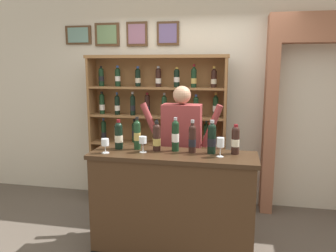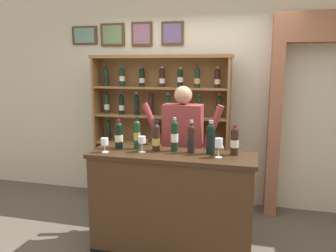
{
  "view_description": "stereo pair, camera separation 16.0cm",
  "coord_description": "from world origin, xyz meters",
  "px_view_note": "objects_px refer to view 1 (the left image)",
  "views": [
    {
      "loc": [
        0.59,
        -3.0,
        1.86
      ],
      "look_at": [
        -0.07,
        0.23,
        1.26
      ],
      "focal_mm": 35.66,
      "sensor_mm": 36.0,
      "label": 1
    },
    {
      "loc": [
        0.75,
        -2.96,
        1.86
      ],
      "look_at": [
        -0.07,
        0.23,
        1.26
      ],
      "focal_mm": 35.66,
      "sensor_mm": 36.0,
      "label": 2
    }
  ],
  "objects_px": {
    "wine_shelf": "(157,128)",
    "tasting_counter": "(173,205)",
    "tasting_bottle_chianti": "(212,138)",
    "wine_glass_spare": "(143,141)",
    "tasting_bottle_super_tuscan": "(235,140)",
    "tasting_bottle_bianco": "(157,137)",
    "wine_glass_right": "(105,143)",
    "wine_glass_left": "(220,143)",
    "shopkeeper": "(182,143)",
    "tasting_bottle_brunello": "(119,135)",
    "tasting_bottle_grappa": "(192,138)",
    "tasting_bottle_prosecco": "(137,134)",
    "tasting_bottle_riserva": "(175,135)"
  },
  "relations": [
    {
      "from": "wine_shelf",
      "to": "tasting_counter",
      "type": "height_order",
      "value": "wine_shelf"
    },
    {
      "from": "tasting_bottle_chianti",
      "to": "wine_glass_spare",
      "type": "distance_m",
      "value": 0.65
    },
    {
      "from": "tasting_bottle_super_tuscan",
      "to": "wine_glass_spare",
      "type": "distance_m",
      "value": 0.87
    },
    {
      "from": "tasting_bottle_bianco",
      "to": "tasting_bottle_chianti",
      "type": "relative_size",
      "value": 0.92
    },
    {
      "from": "wine_glass_spare",
      "to": "wine_glass_right",
      "type": "xyz_separation_m",
      "value": [
        -0.34,
        -0.1,
        -0.02
      ]
    },
    {
      "from": "tasting_bottle_chianti",
      "to": "wine_glass_spare",
      "type": "relative_size",
      "value": 2.06
    },
    {
      "from": "wine_glass_left",
      "to": "shopkeeper",
      "type": "bearing_deg",
      "value": 129.15
    },
    {
      "from": "tasting_bottle_brunello",
      "to": "tasting_bottle_super_tuscan",
      "type": "relative_size",
      "value": 1.04
    },
    {
      "from": "tasting_bottle_grappa",
      "to": "tasting_bottle_super_tuscan",
      "type": "height_order",
      "value": "tasting_bottle_grappa"
    },
    {
      "from": "tasting_counter",
      "to": "tasting_bottle_grappa",
      "type": "xyz_separation_m",
      "value": [
        0.17,
        0.08,
        0.66
      ]
    },
    {
      "from": "tasting_bottle_super_tuscan",
      "to": "tasting_bottle_prosecco",
      "type": "bearing_deg",
      "value": -179.47
    },
    {
      "from": "shopkeeper",
      "to": "tasting_bottle_riserva",
      "type": "bearing_deg",
      "value": -88.98
    },
    {
      "from": "wine_glass_right",
      "to": "tasting_bottle_prosecco",
      "type": "bearing_deg",
      "value": 38.89
    },
    {
      "from": "tasting_bottle_chianti",
      "to": "wine_glass_right",
      "type": "height_order",
      "value": "tasting_bottle_chianti"
    },
    {
      "from": "tasting_counter",
      "to": "tasting_bottle_brunello",
      "type": "distance_m",
      "value": 0.87
    },
    {
      "from": "tasting_bottle_grappa",
      "to": "wine_glass_left",
      "type": "relative_size",
      "value": 1.77
    },
    {
      "from": "tasting_bottle_riserva",
      "to": "tasting_bottle_grappa",
      "type": "relative_size",
      "value": 1.05
    },
    {
      "from": "tasting_bottle_riserva",
      "to": "wine_glass_right",
      "type": "relative_size",
      "value": 2.38
    },
    {
      "from": "tasting_counter",
      "to": "tasting_bottle_chianti",
      "type": "xyz_separation_m",
      "value": [
        0.36,
        0.08,
        0.67
      ]
    },
    {
      "from": "tasting_bottle_brunello",
      "to": "tasting_bottle_super_tuscan",
      "type": "bearing_deg",
      "value": 1.31
    },
    {
      "from": "shopkeeper",
      "to": "tasting_bottle_riserva",
      "type": "distance_m",
      "value": 0.46
    },
    {
      "from": "tasting_counter",
      "to": "tasting_bottle_riserva",
      "type": "xyz_separation_m",
      "value": [
        0.01,
        0.1,
        0.68
      ]
    },
    {
      "from": "wine_glass_right",
      "to": "tasting_bottle_super_tuscan",
      "type": "bearing_deg",
      "value": 10.08
    },
    {
      "from": "tasting_bottle_bianco",
      "to": "tasting_bottle_riserva",
      "type": "relative_size",
      "value": 0.89
    },
    {
      "from": "tasting_bottle_riserva",
      "to": "wine_glass_left",
      "type": "relative_size",
      "value": 1.86
    },
    {
      "from": "wine_shelf",
      "to": "tasting_bottle_super_tuscan",
      "type": "height_order",
      "value": "wine_shelf"
    },
    {
      "from": "tasting_bottle_brunello",
      "to": "tasting_bottle_bianco",
      "type": "relative_size",
      "value": 1.0
    },
    {
      "from": "tasting_counter",
      "to": "wine_glass_spare",
      "type": "height_order",
      "value": "wine_glass_spare"
    },
    {
      "from": "wine_shelf",
      "to": "tasting_bottle_riserva",
      "type": "height_order",
      "value": "wine_shelf"
    },
    {
      "from": "tasting_bottle_prosecco",
      "to": "wine_glass_spare",
      "type": "relative_size",
      "value": 2.09
    },
    {
      "from": "wine_glass_spare",
      "to": "tasting_bottle_bianco",
      "type": "bearing_deg",
      "value": 37.19
    },
    {
      "from": "tasting_bottle_bianco",
      "to": "tasting_bottle_grappa",
      "type": "relative_size",
      "value": 0.93
    },
    {
      "from": "tasting_counter",
      "to": "tasting_bottle_riserva",
      "type": "bearing_deg",
      "value": 86.53
    },
    {
      "from": "tasting_bottle_brunello",
      "to": "wine_glass_right",
      "type": "distance_m",
      "value": 0.2
    },
    {
      "from": "wine_glass_spare",
      "to": "tasting_bottle_riserva",
      "type": "bearing_deg",
      "value": 21.22
    },
    {
      "from": "wine_glass_spare",
      "to": "wine_glass_right",
      "type": "distance_m",
      "value": 0.36
    },
    {
      "from": "tasting_bottle_prosecco",
      "to": "tasting_bottle_super_tuscan",
      "type": "distance_m",
      "value": 0.95
    },
    {
      "from": "tasting_bottle_grappa",
      "to": "wine_shelf",
      "type": "bearing_deg",
      "value": 118.9
    },
    {
      "from": "tasting_bottle_grappa",
      "to": "wine_glass_spare",
      "type": "xyz_separation_m",
      "value": [
        -0.46,
        -0.09,
        -0.03
      ]
    },
    {
      "from": "wine_shelf",
      "to": "tasting_bottle_prosecco",
      "type": "relative_size",
      "value": 6.13
    },
    {
      "from": "wine_shelf",
      "to": "wine_glass_right",
      "type": "distance_m",
      "value": 1.31
    },
    {
      "from": "shopkeeper",
      "to": "wine_glass_spare",
      "type": "relative_size",
      "value": 10.61
    },
    {
      "from": "tasting_bottle_prosecco",
      "to": "tasting_bottle_grappa",
      "type": "xyz_separation_m",
      "value": [
        0.55,
        -0.01,
        -0.01
      ]
    },
    {
      "from": "shopkeeper",
      "to": "tasting_bottle_grappa",
      "type": "xyz_separation_m",
      "value": [
        0.18,
        -0.44,
        0.16
      ]
    },
    {
      "from": "tasting_bottle_prosecco",
      "to": "tasting_bottle_chianti",
      "type": "bearing_deg",
      "value": -0.88
    },
    {
      "from": "tasting_counter",
      "to": "wine_glass_right",
      "type": "bearing_deg",
      "value": -169.71
    },
    {
      "from": "tasting_bottle_grappa",
      "to": "wine_glass_right",
      "type": "bearing_deg",
      "value": -166.54
    },
    {
      "from": "shopkeeper",
      "to": "wine_glass_spare",
      "type": "xyz_separation_m",
      "value": [
        -0.29,
        -0.53,
        0.13
      ]
    },
    {
      "from": "wine_shelf",
      "to": "wine_glass_left",
      "type": "bearing_deg",
      "value": -53.99
    },
    {
      "from": "tasting_bottle_riserva",
      "to": "wine_glass_left",
      "type": "bearing_deg",
      "value": -16.12
    }
  ]
}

